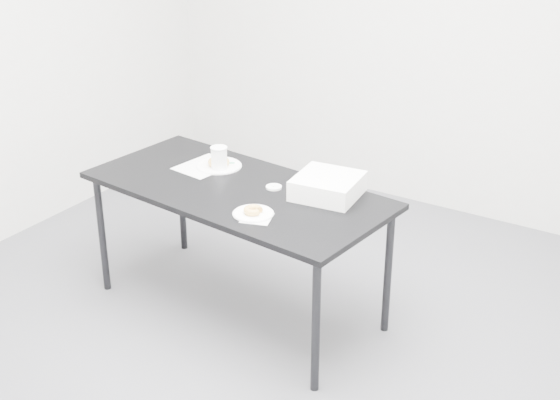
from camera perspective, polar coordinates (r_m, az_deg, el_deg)
The scene contains 14 objects.
floor at distance 4.33m, azimuth -1.69°, elevation -9.19°, with size 4.00×4.00×0.00m, color #4D4D52.
wall_back at distance 5.47m, azimuth 10.18°, elevation 13.10°, with size 4.00×0.02×2.70m, color silver.
table at distance 4.16m, azimuth -3.16°, elevation 0.20°, with size 1.72×0.94×0.75m.
scorecard at distance 4.42m, azimuth -5.53°, elevation 2.49°, with size 0.24×0.31×0.00m, color white.
logo_patch at distance 4.43m, azimuth -3.98°, elevation 2.63°, with size 0.05×0.05×0.00m, color green.
pen at distance 4.44m, azimuth -4.26°, elevation 2.69°, with size 0.01×0.01×0.14m, color #0C8447.
napkin at distance 3.79m, azimuth -1.71°, elevation -1.32°, with size 0.14×0.14×0.00m, color white.
plate_near at distance 3.83m, azimuth -1.97°, elevation -1.00°, with size 0.20×0.20×0.01m, color white.
donut_near at distance 3.82m, azimuth -1.98°, elevation -0.75°, with size 0.10×0.10×0.03m, color #CF8E41.
plate_far at distance 4.41m, azimuth -4.50°, elevation 2.50°, with size 0.26×0.26×0.01m, color white.
donut_far at distance 4.40m, azimuth -4.51°, elevation 2.79°, with size 0.12×0.12×0.04m, color #CF8E41.
coffee_cup at distance 4.35m, azimuth -4.48°, elevation 3.07°, with size 0.09×0.09×0.13m, color white.
cup_lid at distance 4.12m, azimuth -0.46°, elevation 0.95°, with size 0.08×0.08×0.01m, color white.
bakery_box at distance 4.02m, azimuth 3.51°, elevation 1.03°, with size 0.32×0.32×0.11m, color white.
Camera 1 is at (2.03, -2.97, 2.41)m, focal length 50.00 mm.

